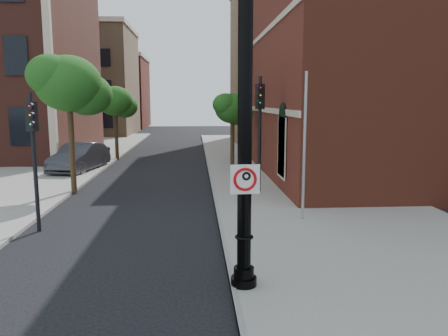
{
  "coord_description": "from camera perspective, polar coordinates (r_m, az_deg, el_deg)",
  "views": [
    {
      "loc": [
        1.28,
        -9.17,
        3.98
      ],
      "look_at": [
        2.03,
        2.0,
        2.25
      ],
      "focal_mm": 35.0,
      "sensor_mm": 36.0,
      "label": 1
    }
  ],
  "objects": [
    {
      "name": "ground",
      "position": [
        10.08,
        -11.17,
        -14.64
      ],
      "size": [
        120.0,
        120.0,
        0.0
      ],
      "primitive_type": "plane",
      "color": "black",
      "rests_on": "ground"
    },
    {
      "name": "sidewalk_right",
      "position": [
        20.13,
        9.84,
        -2.56
      ],
      "size": [
        8.0,
        60.0,
        0.12
      ],
      "primitive_type": "cube",
      "color": "gray",
      "rests_on": "ground"
    },
    {
      "name": "sidewalk_left",
      "position": [
        29.31,
        -24.3,
        0.33
      ],
      "size": [
        10.0,
        50.0,
        0.12
      ],
      "primitive_type": "cube",
      "color": "gray",
      "rests_on": "ground"
    },
    {
      "name": "curb_edge",
      "position": [
        19.58,
        -1.49,
        -2.73
      ],
      "size": [
        0.1,
        60.0,
        0.14
      ],
      "primitive_type": "cube",
      "color": "gray",
      "rests_on": "ground"
    },
    {
      "name": "bg_building_tan_a",
      "position": [
        54.84,
        -18.13,
        10.48
      ],
      "size": [
        12.0,
        12.0,
        12.0
      ],
      "primitive_type": "cube",
      "color": "#987452",
      "rests_on": "ground"
    },
    {
      "name": "bg_building_red",
      "position": [
        68.48,
        -15.2,
        9.35
      ],
      "size": [
        12.0,
        12.0,
        10.0
      ],
      "primitive_type": "cube",
      "color": "maroon",
      "rests_on": "ground"
    },
    {
      "name": "bg_building_tan_b",
      "position": [
        41.95,
        17.16,
        12.54
      ],
      "size": [
        22.0,
        14.0,
        14.0
      ],
      "primitive_type": "cube",
      "color": "#987452",
      "rests_on": "ground"
    },
    {
      "name": "lamppost",
      "position": [
        8.81,
        2.73,
        2.36
      ],
      "size": [
        0.55,
        0.55,
        6.48
      ],
      "color": "black",
      "rests_on": "ground"
    },
    {
      "name": "no_parking_sign",
      "position": [
        8.73,
        2.78,
        -1.45
      ],
      "size": [
        0.6,
        0.08,
        0.6
      ],
      "rotation": [
        0.0,
        0.0,
        0.05
      ],
      "color": "white",
      "rests_on": "ground"
    },
    {
      "name": "parked_car",
      "position": [
        25.96,
        -18.3,
        1.33
      ],
      "size": [
        2.58,
        5.14,
        1.62
      ],
      "primitive_type": "imported",
      "rotation": [
        0.0,
        0.0,
        -0.18
      ],
      "color": "#303035",
      "rests_on": "ground"
    },
    {
      "name": "traffic_signal_left",
      "position": [
        14.19,
        -23.66,
        3.47
      ],
      "size": [
        0.33,
        0.37,
        4.22
      ],
      "rotation": [
        0.0,
        0.0,
        -0.34
      ],
      "color": "black",
      "rests_on": "ground"
    },
    {
      "name": "traffic_signal_right",
      "position": [
        18.51,
        4.69,
        6.84
      ],
      "size": [
        0.38,
        0.44,
        4.98
      ],
      "rotation": [
        0.0,
        0.0,
        0.29
      ],
      "color": "black",
      "rests_on": "ground"
    },
    {
      "name": "utility_pole",
      "position": [
        14.31,
        10.45,
        2.51
      ],
      "size": [
        0.1,
        0.1,
        4.9
      ],
      "primitive_type": "cylinder",
      "color": "#999999",
      "rests_on": "ground"
    },
    {
      "name": "street_tree_a",
      "position": [
        19.63,
        -19.49,
        10.17
      ],
      "size": [
        3.25,
        2.94,
        5.85
      ],
      "color": "#382816",
      "rests_on": "ground"
    },
    {
      "name": "street_tree_b",
      "position": [
        30.25,
        -13.95,
        8.38
      ],
      "size": [
        2.74,
        2.48,
        4.94
      ],
      "color": "#382816",
      "rests_on": "ground"
    },
    {
      "name": "street_tree_c",
      "position": [
        25.62,
        1.17,
        7.65
      ],
      "size": [
        2.45,
        2.21,
        4.41
      ],
      "color": "#382816",
      "rests_on": "ground"
    }
  ]
}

